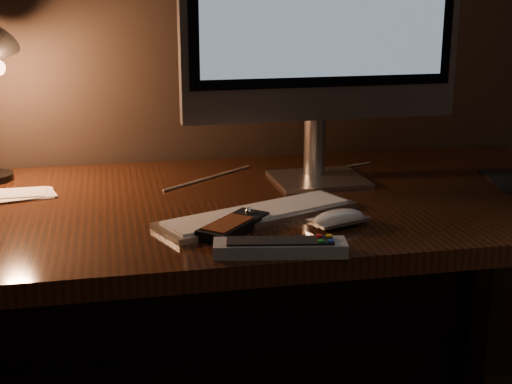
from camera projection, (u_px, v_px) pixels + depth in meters
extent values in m
cube|color=black|center=(243.00, 208.00, 1.50)|extent=(1.60, 0.75, 0.04)
cube|color=black|center=(477.00, 284.00, 2.06)|extent=(0.06, 0.06, 0.71)
cube|color=black|center=(219.00, 269.00, 1.90)|extent=(1.48, 0.02, 0.51)
cube|color=silver|center=(318.00, 179.00, 1.63)|extent=(0.21, 0.19, 0.01)
cylinder|color=silver|center=(315.00, 145.00, 1.64)|extent=(0.05, 0.05, 0.14)
cube|color=silver|center=(323.00, 1.00, 1.52)|extent=(0.62, 0.06, 0.51)
cube|color=silver|center=(258.00, 214.00, 1.37)|extent=(0.42, 0.26, 0.01)
ellipsoid|color=white|center=(339.00, 221.00, 1.32)|extent=(0.12, 0.09, 0.02)
cube|color=black|center=(234.00, 226.00, 1.29)|extent=(0.15, 0.16, 0.02)
cube|color=brown|center=(233.00, 221.00, 1.29)|extent=(0.10, 0.11, 0.00)
sphere|color=silver|center=(233.00, 220.00, 1.29)|extent=(0.02, 0.02, 0.02)
cube|color=#96999C|center=(280.00, 248.00, 1.18)|extent=(0.23, 0.09, 0.02)
cube|color=black|center=(280.00, 241.00, 1.17)|extent=(0.18, 0.07, 0.00)
cylinder|color=red|center=(280.00, 239.00, 1.17)|extent=(0.01, 0.01, 0.00)
cylinder|color=#0C8C19|center=(280.00, 239.00, 1.17)|extent=(0.01, 0.01, 0.00)
cylinder|color=gold|center=(280.00, 239.00, 1.17)|extent=(0.01, 0.01, 0.00)
cylinder|color=#1433BF|center=(280.00, 239.00, 1.17)|extent=(0.01, 0.01, 0.00)
cube|color=white|center=(21.00, 194.00, 1.51)|extent=(0.14, 0.10, 0.01)
cylinder|color=white|center=(270.00, 175.00, 1.68)|extent=(0.50, 0.26, 0.00)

